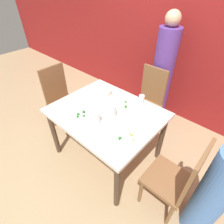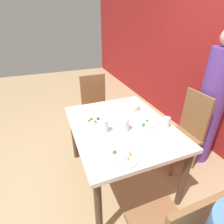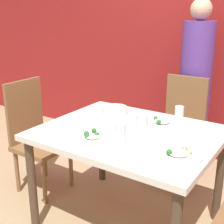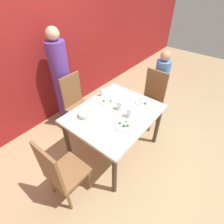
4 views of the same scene
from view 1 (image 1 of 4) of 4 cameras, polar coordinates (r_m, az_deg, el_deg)
ground_plane at (r=2.50m, az=-1.53°, el=-13.38°), size 10.00×10.00×0.00m
wall_back at (r=2.85m, az=20.69°, el=23.92°), size 10.00×0.06×2.70m
dining_table at (r=2.02m, az=-1.84°, el=-1.77°), size 1.19×0.97×0.75m
chair_adult_spot at (r=2.63m, az=11.63°, el=3.95°), size 0.40×0.40×0.97m
chair_child_spot at (r=1.80m, az=20.44°, el=-19.83°), size 0.40×0.40×0.97m
chair_empty_left at (r=2.73m, az=-16.24°, el=4.49°), size 0.40×0.40×0.97m
person_adult at (r=2.74m, az=15.91°, el=11.13°), size 0.30×0.30×1.64m
person_child at (r=1.74m, az=29.96°, el=-22.63°), size 0.24×0.24×1.25m
bowl_curry at (r=2.25m, az=-2.78°, el=6.67°), size 0.20×0.20×0.06m
plate_rice_adult at (r=1.90m, az=-10.08°, el=-1.60°), size 0.25×0.25×0.05m
plate_rice_child at (r=1.64m, az=4.84°, el=-8.94°), size 0.25×0.25×0.05m
plate_noodles at (r=2.03m, az=5.34°, el=2.00°), size 0.24×0.24×0.05m
glass_water_tall at (r=1.86m, az=0.13°, el=0.32°), size 0.08×0.08×0.13m
glass_water_short at (r=2.09m, az=9.60°, el=4.10°), size 0.07×0.07×0.11m
glass_water_center at (r=1.79m, az=-5.02°, el=-1.81°), size 0.07×0.07×0.13m
fork_steel at (r=2.13m, az=-11.35°, el=2.84°), size 0.18×0.05×0.01m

